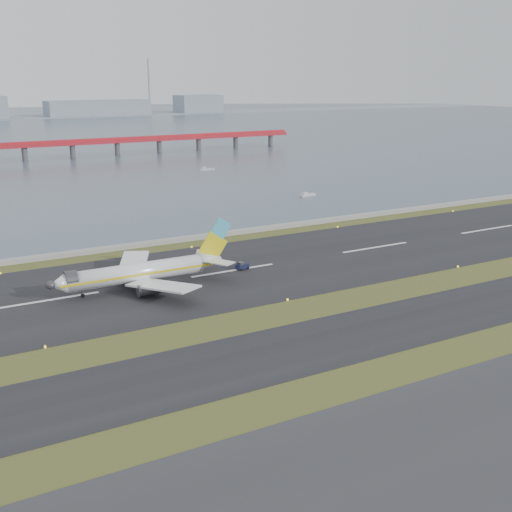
# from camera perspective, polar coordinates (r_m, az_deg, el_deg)

# --- Properties ---
(ground) EXTENTS (1000.00, 1000.00, 0.00)m
(ground) POSITION_cam_1_polar(r_m,az_deg,el_deg) (116.65, 4.79, -5.08)
(ground) COLOR #314317
(ground) RESTS_ON ground
(taxiway_strip) EXTENTS (1000.00, 18.00, 0.10)m
(taxiway_strip) POSITION_cam_1_polar(r_m,az_deg,el_deg) (107.65, 8.39, -6.99)
(taxiway_strip) COLOR black
(taxiway_strip) RESTS_ON ground
(runway_strip) EXTENTS (1000.00, 45.00, 0.10)m
(runway_strip) POSITION_cam_1_polar(r_m,az_deg,el_deg) (141.05, -2.05, -1.31)
(runway_strip) COLOR black
(runway_strip) RESTS_ON ground
(seawall) EXTENTS (1000.00, 2.50, 1.00)m
(seawall) POSITION_cam_1_polar(r_m,az_deg,el_deg) (167.19, -6.80, 1.47)
(seawall) COLOR gray
(seawall) RESTS_ON ground
(red_pier) EXTENTS (260.00, 5.00, 10.20)m
(red_pier) POSITION_cam_1_polar(r_m,az_deg,el_deg) (351.26, -16.04, 9.54)
(red_pier) COLOR #AB1D27
(red_pier) RESTS_ON ground
(airliner) EXTENTS (38.52, 32.89, 12.80)m
(airliner) POSITION_cam_1_polar(r_m,az_deg,el_deg) (130.65, -9.95, -1.37)
(airliner) COLOR white
(airliner) RESTS_ON ground
(pushback_tug) EXTENTS (2.99, 2.06, 1.77)m
(pushback_tug) POSITION_cam_1_polar(r_m,az_deg,el_deg) (141.61, -1.25, -0.89)
(pushback_tug) COLOR #131634
(pushback_tug) RESTS_ON ground
(workboat_near) EXTENTS (6.75, 3.02, 1.58)m
(workboat_near) POSITION_cam_1_polar(r_m,az_deg,el_deg) (230.17, 4.55, 5.44)
(workboat_near) COLOR #BABBBF
(workboat_near) RESTS_ON ground
(workboat_far) EXTENTS (7.12, 3.77, 1.65)m
(workboat_far) POSITION_cam_1_polar(r_m,az_deg,el_deg) (294.55, -4.40, 7.69)
(workboat_far) COLOR #BABBBF
(workboat_far) RESTS_ON ground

